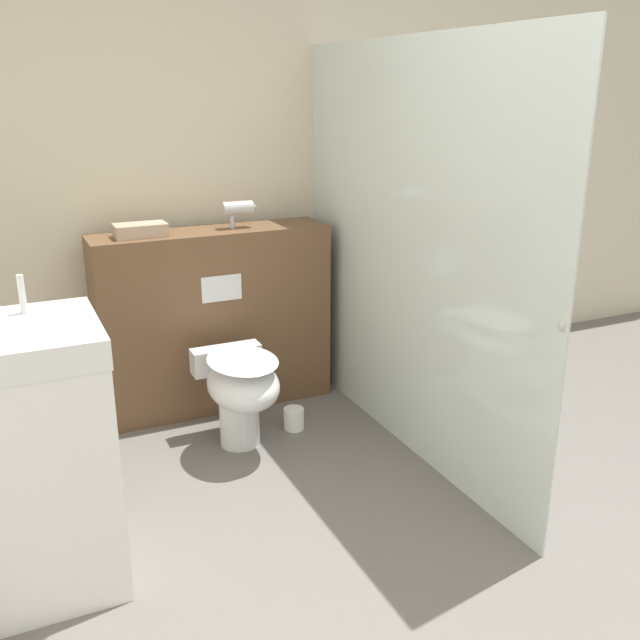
# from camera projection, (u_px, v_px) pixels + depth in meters

# --- Properties ---
(ground_plane) EXTENTS (12.00, 12.00, 0.00)m
(ground_plane) POSITION_uv_depth(u_px,v_px,m) (471.00, 610.00, 2.52)
(ground_plane) COLOR slate
(wall_back) EXTENTS (8.00, 0.06, 2.50)m
(wall_back) POSITION_uv_depth(u_px,v_px,m) (243.00, 179.00, 4.12)
(wall_back) COLOR beige
(wall_back) RESTS_ON ground_plane
(partition_panel) EXTENTS (1.30, 0.32, 1.02)m
(partition_panel) POSITION_uv_depth(u_px,v_px,m) (215.00, 320.00, 4.00)
(partition_panel) COLOR brown
(partition_panel) RESTS_ON ground_plane
(shower_glass) EXTENTS (0.04, 2.16, 1.98)m
(shower_glass) POSITION_uv_depth(u_px,v_px,m) (408.00, 255.00, 3.42)
(shower_glass) COLOR silver
(shower_glass) RESTS_ON ground_plane
(toilet) EXTENTS (0.36, 0.55, 0.50)m
(toilet) POSITION_uv_depth(u_px,v_px,m) (241.00, 388.00, 3.56)
(toilet) COLOR white
(toilet) RESTS_ON ground_plane
(sink_vanity) EXTENTS (0.46, 0.54, 1.14)m
(sink_vanity) POSITION_uv_depth(u_px,v_px,m) (45.00, 457.00, 2.54)
(sink_vanity) COLOR white
(sink_vanity) RESTS_ON ground_plane
(hair_drier) EXTENTS (0.20, 0.08, 0.15)m
(hair_drier) POSITION_uv_depth(u_px,v_px,m) (239.00, 209.00, 3.88)
(hair_drier) COLOR #B7B7BC
(hair_drier) RESTS_ON partition_panel
(folded_towel) EXTENTS (0.26, 0.15, 0.07)m
(folded_towel) POSITION_uv_depth(u_px,v_px,m) (140.00, 230.00, 3.66)
(folded_towel) COLOR tan
(folded_towel) RESTS_ON partition_panel
(spare_toilet_roll) EXTENTS (0.11, 0.11, 0.12)m
(spare_toilet_roll) POSITION_uv_depth(u_px,v_px,m) (294.00, 419.00, 3.83)
(spare_toilet_roll) COLOR white
(spare_toilet_roll) RESTS_ON ground_plane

